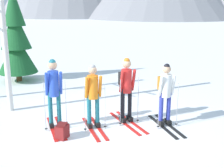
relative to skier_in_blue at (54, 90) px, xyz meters
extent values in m
plane|color=white|center=(1.39, 0.42, -1.03)|extent=(400.00, 400.00, 0.00)
cube|color=red|center=(0.14, -0.03, -1.02)|extent=(0.78, 1.51, 0.02)
cube|color=red|center=(-0.06, -0.13, -1.02)|extent=(0.78, 1.51, 0.02)
cube|color=black|center=(0.09, 0.06, -0.95)|extent=(0.21, 0.28, 0.12)
cylinder|color=#1E6B7A|center=(0.09, 0.06, -0.47)|extent=(0.11, 0.11, 0.87)
cube|color=black|center=(-0.10, -0.04, -0.95)|extent=(0.21, 0.28, 0.12)
cylinder|color=#1E6B7A|center=(-0.10, -0.04, -0.47)|extent=(0.11, 0.11, 0.87)
cylinder|color=blue|center=(0.00, 0.01, 0.17)|extent=(0.28, 0.28, 0.66)
sphere|color=tan|center=(0.00, 0.01, 0.65)|extent=(0.24, 0.24, 0.24)
sphere|color=#1E6B7A|center=(0.00, 0.01, 0.72)|extent=(0.18, 0.18, 0.18)
cylinder|color=blue|center=(0.18, 0.03, 0.19)|extent=(0.16, 0.22, 0.62)
cylinder|color=blue|center=(-0.14, -0.12, 0.19)|extent=(0.16, 0.22, 0.62)
cylinder|color=#A5A5AD|center=(0.32, -0.04, -0.38)|extent=(0.02, 0.02, 1.31)
cylinder|color=black|center=(0.32, -0.04, -0.97)|extent=(0.07, 0.07, 0.01)
cylinder|color=#A5A5AD|center=(-0.17, -0.27, -0.38)|extent=(0.02, 0.02, 1.31)
cylinder|color=black|center=(-0.17, -0.27, -0.97)|extent=(0.07, 0.07, 0.01)
cube|color=red|center=(1.15, 0.07, -1.02)|extent=(0.77, 1.50, 0.02)
cube|color=red|center=(0.95, -0.03, -1.02)|extent=(0.77, 1.50, 0.02)
cube|color=black|center=(1.10, 0.16, -0.95)|extent=(0.21, 0.28, 0.12)
cylinder|color=#1E6B7A|center=(1.10, 0.16, -0.51)|extent=(0.11, 0.11, 0.81)
cube|color=black|center=(0.91, 0.06, -0.95)|extent=(0.21, 0.28, 0.12)
cylinder|color=#1E6B7A|center=(0.91, 0.06, -0.51)|extent=(0.11, 0.11, 0.81)
cylinder|color=orange|center=(1.01, 0.11, 0.09)|extent=(0.28, 0.28, 0.61)
sphere|color=tan|center=(1.01, 0.11, 0.53)|extent=(0.22, 0.22, 0.22)
sphere|color=gray|center=(1.01, 0.11, 0.60)|extent=(0.17, 0.17, 0.17)
cylinder|color=orange|center=(1.19, 0.13, 0.10)|extent=(0.16, 0.21, 0.58)
cylinder|color=orange|center=(0.87, -0.02, 0.10)|extent=(0.16, 0.21, 0.58)
cylinder|color=#A5A5AD|center=(1.33, 0.06, -0.42)|extent=(0.02, 0.02, 1.22)
cylinder|color=black|center=(1.33, 0.06, -0.97)|extent=(0.07, 0.07, 0.01)
cylinder|color=#A5A5AD|center=(0.84, -0.17, -0.42)|extent=(0.02, 0.02, 1.22)
cylinder|color=black|center=(0.84, -0.17, -0.97)|extent=(0.07, 0.07, 0.01)
cube|color=red|center=(1.98, 0.58, -1.02)|extent=(1.01, 1.55, 0.02)
cube|color=red|center=(1.80, 0.47, -1.02)|extent=(1.01, 1.55, 0.02)
cube|color=black|center=(1.93, 0.67, -0.95)|extent=(0.23, 0.28, 0.12)
cylinder|color=black|center=(1.93, 0.67, -0.48)|extent=(0.11, 0.11, 0.86)
cube|color=black|center=(1.74, 0.55, -0.95)|extent=(0.23, 0.28, 0.12)
cylinder|color=black|center=(1.74, 0.55, -0.48)|extent=(0.11, 0.11, 0.86)
cylinder|color=red|center=(1.84, 0.61, 0.15)|extent=(0.28, 0.28, 0.64)
sphere|color=tan|center=(1.84, 0.61, 0.62)|extent=(0.23, 0.23, 0.23)
sphere|color=#B76019|center=(1.84, 0.61, 0.69)|extent=(0.17, 0.17, 0.17)
cylinder|color=red|center=(2.02, 0.65, 0.16)|extent=(0.18, 0.22, 0.61)
cylinder|color=red|center=(1.71, 0.46, 0.16)|extent=(0.18, 0.22, 0.61)
cylinder|color=#A5A5AD|center=(2.16, 0.60, -0.39)|extent=(0.02, 0.02, 1.28)
cylinder|color=black|center=(2.16, 0.60, -0.97)|extent=(0.07, 0.07, 0.01)
cylinder|color=#A5A5AD|center=(1.70, 0.31, -0.39)|extent=(0.02, 0.02, 1.28)
cylinder|color=black|center=(1.70, 0.31, -0.97)|extent=(0.07, 0.07, 0.01)
cube|color=black|center=(1.75, 0.75, 0.18)|extent=(0.31, 0.27, 0.36)
cube|color=black|center=(3.02, 0.46, -1.02)|extent=(0.77, 1.56, 0.02)
cube|color=black|center=(2.82, 0.37, -1.02)|extent=(0.77, 1.56, 0.02)
cube|color=black|center=(2.98, 0.55, -0.95)|extent=(0.21, 0.28, 0.12)
cylinder|color=#2D389E|center=(2.98, 0.55, -0.51)|extent=(0.11, 0.11, 0.80)
cube|color=black|center=(2.78, 0.46, -0.95)|extent=(0.21, 0.28, 0.12)
cylinder|color=#2D389E|center=(2.78, 0.46, -0.51)|extent=(0.11, 0.11, 0.80)
cylinder|color=white|center=(2.88, 0.51, 0.07)|extent=(0.28, 0.28, 0.60)
sphere|color=tan|center=(2.88, 0.51, 0.52)|extent=(0.22, 0.22, 0.22)
sphere|color=black|center=(2.88, 0.51, 0.58)|extent=(0.16, 0.16, 0.16)
cylinder|color=white|center=(3.07, 0.53, 0.09)|extent=(0.15, 0.21, 0.57)
cylinder|color=white|center=(2.74, 0.38, 0.09)|extent=(0.15, 0.21, 0.57)
cylinder|color=#A5A5AD|center=(3.20, 0.46, -0.43)|extent=(0.02, 0.02, 1.21)
cylinder|color=black|center=(3.20, 0.46, -0.97)|extent=(0.07, 0.07, 0.01)
cylinder|color=#A5A5AD|center=(2.71, 0.23, -0.43)|extent=(0.02, 0.02, 1.21)
cylinder|color=black|center=(2.71, 0.23, -0.97)|extent=(0.07, 0.07, 0.01)
cube|color=#99661E|center=(2.81, 0.66, 0.11)|extent=(0.30, 0.25, 0.36)
cylinder|color=#51381E|center=(-2.99, 4.55, -0.66)|extent=(0.23, 0.23, 0.75)
cone|color=#195628|center=(-2.99, 4.55, 0.14)|extent=(1.61, 1.61, 1.59)
cone|color=#195628|center=(-2.99, 4.55, 1.14)|extent=(1.23, 1.23, 1.59)
cone|color=#195628|center=(-2.99, 4.55, 2.06)|extent=(0.88, 0.88, 1.59)
cylinder|color=silver|center=(-1.76, 1.09, 1.39)|extent=(0.17, 0.17, 4.84)
cube|color=maroon|center=(0.37, -0.64, -0.86)|extent=(0.31, 0.37, 0.34)
cube|color=maroon|center=(0.37, -0.64, -0.67)|extent=(0.22, 0.28, 0.04)
camera|label=1|loc=(2.40, -7.24, 2.20)|focal=48.41mm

